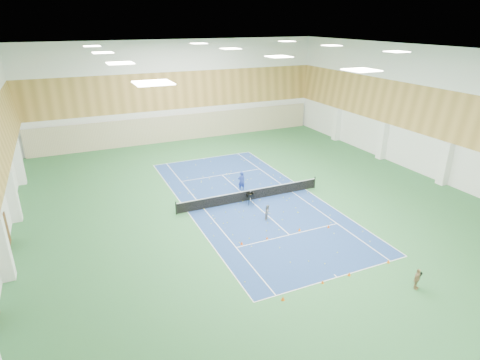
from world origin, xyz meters
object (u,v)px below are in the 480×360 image
tennis_net (250,194)px  child_apron (417,279)px  coach (241,181)px  ball_cart (250,199)px  child_court (268,212)px

tennis_net → child_apron: bearing=-76.9°
coach → ball_cart: 2.94m
child_court → child_apron: (3.68, -10.90, 0.05)m
tennis_net → ball_cart: tennis_net is taller
tennis_net → child_court: child_court is taller
coach → child_court: 5.90m
child_court → ball_cart: 3.01m
coach → ball_cart: size_ratio=1.82×
ball_cart → coach: bearing=81.3°
tennis_net → ball_cart: size_ratio=12.99×
coach → ball_cart: coach is taller
coach → child_court: bearing=81.3°
coach → child_apron: bearing=96.7°
coach → child_court: size_ratio=1.50×
child_apron → ball_cart: child_apron is taller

